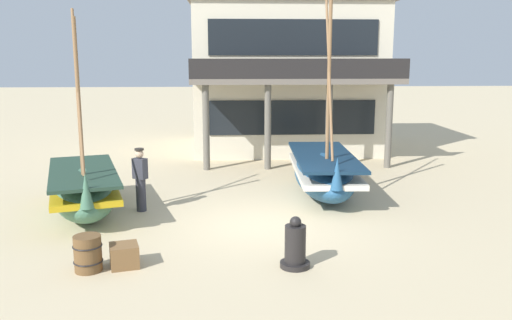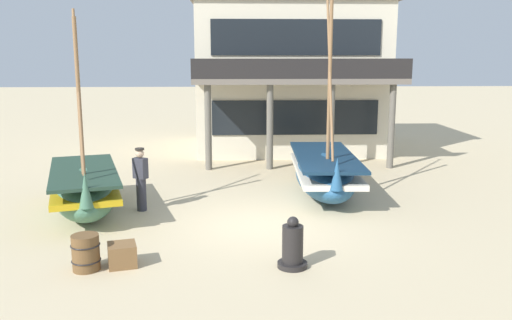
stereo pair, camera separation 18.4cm
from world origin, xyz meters
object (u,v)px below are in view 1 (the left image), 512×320
object	(u,v)px
fishing_boat_centre_large	(323,172)
harbor_building_main	(285,75)
cargo_crate	(124,255)
wooden_barrel	(88,253)
fishing_boat_near_left	(84,189)
fisherman_by_hull	(140,180)
capstan_winch	(295,247)

from	to	relation	value
fishing_boat_centre_large	harbor_building_main	size ratio (longest dim) A/B	0.74
cargo_crate	harbor_building_main	distance (m)	14.67
wooden_barrel	fishing_boat_near_left	bearing A→B (deg)	105.25
fisherman_by_hull	cargo_crate	xyz separation A→B (m)	(0.26, -3.83, -0.61)
fishing_boat_centre_large	cargo_crate	world-z (taller)	fishing_boat_centre_large
fisherman_by_hull	harbor_building_main	world-z (taller)	harbor_building_main
fisherman_by_hull	capstan_winch	bearing A→B (deg)	-48.47
cargo_crate	harbor_building_main	xyz separation A→B (m)	(4.60, 13.60, 2.99)
capstan_winch	cargo_crate	distance (m)	3.33
fishing_boat_near_left	wooden_barrel	distance (m)	4.01
capstan_winch	cargo_crate	bearing A→B (deg)	176.30
fishing_boat_centre_large	cargo_crate	distance (m)	7.23
fishing_boat_centre_large	wooden_barrel	world-z (taller)	fishing_boat_centre_large
fishing_boat_near_left	fisherman_by_hull	size ratio (longest dim) A/B	3.09
fishing_boat_centre_large	fisherman_by_hull	xyz separation A→B (m)	(-5.13, -1.50, 0.17)
cargo_crate	wooden_barrel	bearing A→B (deg)	-164.07
fisherman_by_hull	cargo_crate	bearing A→B (deg)	-86.11
fishing_boat_centre_large	harbor_building_main	bearing A→B (deg)	91.87
capstan_winch	harbor_building_main	world-z (taller)	harbor_building_main
wooden_barrel	cargo_crate	size ratio (longest dim) A/B	1.31
harbor_building_main	cargo_crate	bearing A→B (deg)	-108.69
fishing_boat_centre_large	wooden_barrel	bearing A→B (deg)	-135.05
capstan_winch	wooden_barrel	distance (m)	3.97
wooden_barrel	cargo_crate	bearing A→B (deg)	15.93
fishing_boat_centre_large	cargo_crate	bearing A→B (deg)	-132.45
fishing_boat_centre_large	capstan_winch	bearing A→B (deg)	-105.64
fishing_boat_near_left	wooden_barrel	bearing A→B (deg)	-74.75
fishing_boat_centre_large	harbor_building_main	xyz separation A→B (m)	(-0.27, 8.28, 2.55)
fisherman_by_hull	capstan_winch	size ratio (longest dim) A/B	1.65
fishing_boat_near_left	fisherman_by_hull	distance (m)	1.46
fishing_boat_centre_large	capstan_winch	size ratio (longest dim) A/B	5.86
cargo_crate	fishing_boat_near_left	bearing A→B (deg)	114.83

